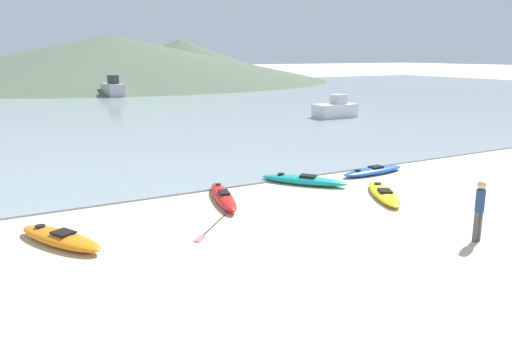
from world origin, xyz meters
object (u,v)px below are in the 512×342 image
at_px(kayak_on_sand_0, 223,196).
at_px(person_near_foreground, 480,207).
at_px(kayak_on_sand_1, 384,193).
at_px(kayak_on_sand_2, 304,180).
at_px(loose_paddle, 214,225).
at_px(moored_boat_3, 335,109).
at_px(kayak_on_sand_4, 373,171).
at_px(kayak_on_sand_3, 60,238).
at_px(moored_boat_1, 113,89).

relative_size(kayak_on_sand_0, person_near_foreground, 2.08).
xyz_separation_m(kayak_on_sand_0, kayak_on_sand_1, (5.05, -2.19, -0.05)).
bearing_deg(kayak_on_sand_1, kayak_on_sand_2, 117.32).
bearing_deg(person_near_foreground, loose_paddle, 140.92).
xyz_separation_m(kayak_on_sand_1, kayak_on_sand_2, (-1.43, 2.76, 0.04)).
xyz_separation_m(kayak_on_sand_0, moored_boat_3, (16.94, 15.93, 0.49)).
distance_m(kayak_on_sand_0, moored_boat_3, 23.26).
bearing_deg(loose_paddle, kayak_on_sand_0, 58.65).
relative_size(kayak_on_sand_4, person_near_foreground, 1.92).
distance_m(person_near_foreground, moored_boat_3, 25.76).
relative_size(kayak_on_sand_3, loose_paddle, 1.43).
distance_m(kayak_on_sand_1, moored_boat_3, 21.68).
bearing_deg(person_near_foreground, moored_boat_3, 60.55).
height_order(kayak_on_sand_1, person_near_foreground, person_near_foreground).
bearing_deg(loose_paddle, kayak_on_sand_4, 17.35).
bearing_deg(kayak_on_sand_3, loose_paddle, -8.09).
bearing_deg(moored_boat_1, kayak_on_sand_2, -94.09).
relative_size(kayak_on_sand_1, moored_boat_3, 0.96).
distance_m(kayak_on_sand_2, loose_paddle, 5.51).
bearing_deg(moored_boat_1, kayak_on_sand_1, -92.08).
bearing_deg(person_near_foreground, kayak_on_sand_1, 79.80).
height_order(kayak_on_sand_2, kayak_on_sand_4, kayak_on_sand_2).
height_order(moored_boat_3, loose_paddle, moored_boat_3).
bearing_deg(moored_boat_1, kayak_on_sand_0, -98.70).
height_order(moored_boat_1, moored_boat_3, moored_boat_1).
height_order(kayak_on_sand_1, moored_boat_1, moored_boat_1).
height_order(kayak_on_sand_4, loose_paddle, kayak_on_sand_4).
relative_size(kayak_on_sand_4, loose_paddle, 1.48).
xyz_separation_m(kayak_on_sand_3, person_near_foreground, (9.60, -5.06, 0.77)).
height_order(kayak_on_sand_0, loose_paddle, kayak_on_sand_0).
bearing_deg(kayak_on_sand_4, loose_paddle, -162.65).
distance_m(kayak_on_sand_0, kayak_on_sand_3, 5.52).
relative_size(person_near_foreground, moored_boat_1, 0.40).
distance_m(kayak_on_sand_0, kayak_on_sand_1, 5.51).
relative_size(kayak_on_sand_0, loose_paddle, 1.60).
bearing_deg(kayak_on_sand_0, kayak_on_sand_4, 4.52).
distance_m(kayak_on_sand_2, kayak_on_sand_4, 3.40).
bearing_deg(moored_boat_1, loose_paddle, -99.82).
height_order(kayak_on_sand_2, loose_paddle, kayak_on_sand_2).
xyz_separation_m(moored_boat_3, loose_paddle, (-18.17, -17.96, -0.65)).
xyz_separation_m(person_near_foreground, moored_boat_3, (12.66, 22.43, -0.28)).
bearing_deg(moored_boat_1, person_near_foreground, -92.78).
height_order(kayak_on_sand_4, person_near_foreground, person_near_foreground).
distance_m(kayak_on_sand_3, person_near_foreground, 10.88).
xyz_separation_m(moored_boat_1, moored_boat_3, (10.21, -28.06, -0.23)).
relative_size(kayak_on_sand_1, person_near_foreground, 1.89).
relative_size(kayak_on_sand_0, kayak_on_sand_1, 1.10).
relative_size(kayak_on_sand_1, kayak_on_sand_4, 0.98).
bearing_deg(moored_boat_3, person_near_foreground, -119.45).
xyz_separation_m(kayak_on_sand_0, kayak_on_sand_2, (3.63, 0.57, -0.01)).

